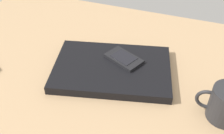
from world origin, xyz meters
TOP-DOWN VIEW (x-y plane):
  - desk_surface at (0.00, 0.00)cm, footprint 120.00×80.00cm
  - laptop_closed at (-2.32, 1.11)cm, footprint 38.87×30.39cm
  - cell_phone_on_laptop at (-4.74, -2.78)cm, footprint 12.74×10.51cm

SIDE VIEW (x-z plane):
  - desk_surface at x=0.00cm, z-range 0.00..3.00cm
  - laptop_closed at x=-2.32cm, z-range 3.00..5.54cm
  - cell_phone_on_laptop at x=-4.74cm, z-range 5.51..6.57cm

